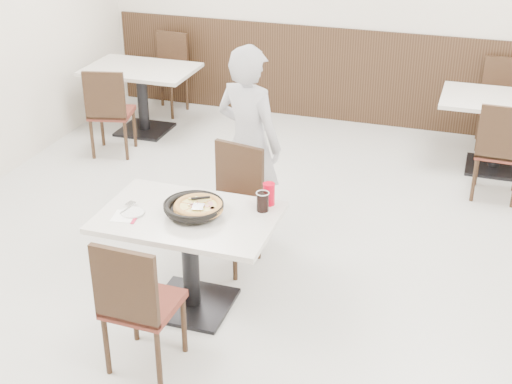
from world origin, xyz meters
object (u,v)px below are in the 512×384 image
(main_table, at_px, (190,262))
(side_plate, at_px, (133,213))
(cola_glass, at_px, (263,202))
(bg_chair_right_far, at_px, (500,105))
(red_cup, at_px, (269,194))
(bg_table_right, at_px, (499,134))
(chair_far, at_px, (227,210))
(bg_chair_left_far, at_px, (165,75))
(bg_chair_right_near, at_px, (500,149))
(pizza_pan, at_px, (194,209))
(diner_person, at_px, (249,143))
(bg_table_left, at_px, (143,100))
(chair_near, at_px, (143,301))
(pizza, at_px, (198,208))
(bg_chair_left_near, at_px, (112,111))

(main_table, height_order, side_plate, side_plate)
(cola_glass, xyz_separation_m, bg_chair_right_far, (1.53, 3.55, -0.34))
(red_cup, height_order, bg_table_right, red_cup)
(chair_far, xyz_separation_m, bg_chair_right_far, (1.95, 3.13, 0.00))
(chair_far, xyz_separation_m, bg_chair_left_far, (-1.90, 3.02, 0.00))
(bg_table_right, xyz_separation_m, bg_chair_right_near, (0.01, -0.64, 0.10))
(pizza_pan, distance_m, bg_table_right, 3.74)
(main_table, bearing_deg, diner_person, 87.90)
(diner_person, bearing_deg, chair_far, 107.19)
(side_plate, relative_size, bg_chair_left_far, 0.17)
(bg_table_left, bearing_deg, bg_chair_right_far, 11.31)
(bg_table_left, xyz_separation_m, bg_chair_right_far, (3.84, 0.77, 0.10))
(chair_far, distance_m, bg_chair_right_near, 2.73)
(chair_near, distance_m, pizza, 0.75)
(pizza, bearing_deg, chair_far, 93.05)
(cola_glass, bearing_deg, chair_near, -119.75)
(chair_near, relative_size, side_plate, 5.95)
(pizza, height_order, bg_chair_left_far, bg_chair_left_far)
(bg_table_left, bearing_deg, red_cup, -49.08)
(chair_far, distance_m, red_cup, 0.64)
(cola_glass, bearing_deg, bg_chair_right_near, 56.06)
(pizza, xyz_separation_m, diner_person, (-0.03, 1.15, 0.01))
(bg_table_left, distance_m, bg_chair_right_near, 3.89)
(bg_chair_left_far, relative_size, bg_chair_right_near, 1.00)
(chair_far, distance_m, side_plate, 0.89)
(chair_far, height_order, diner_person, diner_person)
(chair_far, relative_size, bg_chair_left_far, 1.00)
(pizza_pan, distance_m, bg_chair_right_near, 3.21)
(pizza_pan, relative_size, bg_chair_right_near, 0.41)
(cola_glass, xyz_separation_m, diner_person, (-0.42, 0.95, 0.00))
(main_table, relative_size, bg_chair_right_far, 1.26)
(bg_chair_right_near, bearing_deg, red_cup, -123.03)
(bg_chair_right_near, bearing_deg, pizza, -125.77)
(pizza, bearing_deg, red_cup, 37.61)
(chair_far, height_order, pizza_pan, chair_far)
(pizza_pan, height_order, bg_table_left, pizza_pan)
(pizza_pan, relative_size, bg_chair_right_far, 0.41)
(main_table, relative_size, chair_near, 1.26)
(chair_far, distance_m, cola_glass, 0.68)
(pizza, height_order, cola_glass, cola_glass)
(red_cup, bearing_deg, bg_chair_right_far, 66.29)
(pizza, relative_size, bg_table_right, 0.28)
(side_plate, bearing_deg, pizza, 14.48)
(side_plate, distance_m, bg_table_left, 3.46)
(cola_glass, bearing_deg, pizza, -152.05)
(cola_glass, distance_m, bg_chair_right_far, 3.88)
(diner_person, bearing_deg, bg_table_right, -116.97)
(main_table, relative_size, pizza, 3.58)
(bg_chair_left_near, height_order, bg_chair_right_far, same)
(bg_chair_left_far, height_order, bg_chair_right_far, same)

